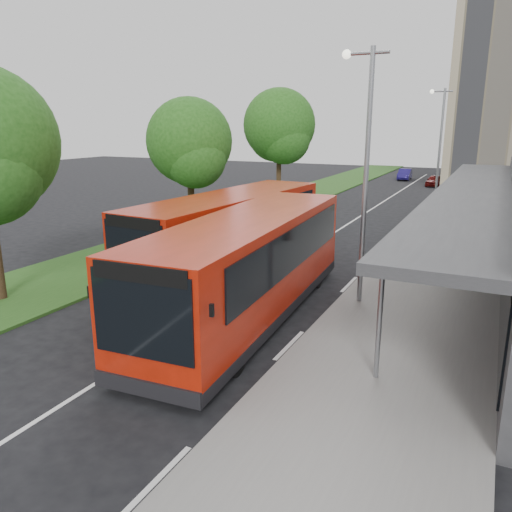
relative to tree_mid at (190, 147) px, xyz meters
The scene contains 15 objects.
ground 12.39m from the tree_mid, 52.23° to the right, with size 120.00×120.00×0.00m, color black.
pavement 17.63m from the tree_mid, 40.07° to the left, with size 5.00×80.00×0.15m, color slate.
grass_verge 11.90m from the tree_mid, 89.93° to the left, with size 5.00×80.00×0.10m, color #204A17.
lane_centre_line 10.33m from the tree_mid, 40.30° to the left, with size 0.12×70.00×0.01m, color silver.
kerb_dashes 15.08m from the tree_mid, 43.97° to the left, with size 0.12×56.00×0.01m.
tree_mid is the anchor object (origin of this frame).
tree_far 12.02m from the tree_mid, 90.00° to the left, with size 5.28×5.28×8.49m.
lamp_post_near 13.17m from the tree_mid, 32.36° to the right, with size 1.44×0.28×8.00m.
lamp_post_far 17.07m from the tree_mid, 49.32° to the left, with size 1.44×0.28×8.00m.
bus_main 13.13m from the tree_mid, 49.00° to the right, with size 3.57×11.48×3.21m.
bus_second 8.21m from the tree_mid, 44.98° to the right, with size 3.62×11.34×3.17m.
litter_bin 13.42m from the tree_mid, ahead, with size 0.50×0.50×0.90m, color #362016.
bollard 16.43m from the tree_mid, 40.47° to the left, with size 0.14×0.14×0.89m, color yellow.
car_near 30.69m from the tree_mid, 72.20° to the left, with size 1.29×3.19×1.09m, color #570D0C.
car_far 34.32m from the tree_mid, 80.46° to the left, with size 1.25×3.57×1.18m, color navy.
Camera 1 is at (8.00, -13.78, 5.90)m, focal length 35.00 mm.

